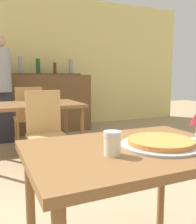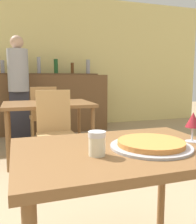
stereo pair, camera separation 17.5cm
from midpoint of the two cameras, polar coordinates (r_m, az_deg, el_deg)
wall_back at (r=5.51m, az=-12.86°, el=11.12°), size 8.00×0.05×2.80m
dining_table_near at (r=1.28m, az=8.88°, el=-11.94°), size 1.02×0.73×0.74m
dining_table_far at (r=3.31m, az=-9.86°, el=0.73°), size 1.13×0.82×0.75m
bar_counter at (r=5.02m, az=-11.99°, el=1.89°), size 2.60×0.56×1.12m
bar_back_shelf at (r=5.14m, az=-12.01°, el=9.12°), size 2.39×0.24×0.35m
chair_far_side_front at (r=2.77m, az=-7.98°, el=-3.42°), size 0.40×0.40×0.94m
chair_far_side_back at (r=3.90m, az=-11.10°, el=-0.19°), size 0.40×0.40×0.94m
pizza_tray at (r=1.28m, az=15.91°, el=-7.20°), size 0.40×0.40×0.04m
cheese_shaker at (r=1.10m, az=4.35°, el=-7.20°), size 0.08×0.08×0.11m
person_standing at (r=4.39m, az=-16.60°, el=6.05°), size 0.34×0.34×1.76m
wine_glass at (r=1.45m, az=24.18°, el=-1.87°), size 0.08×0.08×0.16m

